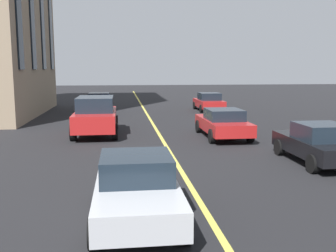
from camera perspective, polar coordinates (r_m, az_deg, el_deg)
name	(u,v)px	position (r m, az deg, el deg)	size (l,w,h in m)	color
lane_centre_line	(168,149)	(15.78, -0.03, -3.38)	(80.00, 0.16, 0.01)	#D8C64C
car_red_oncoming	(223,123)	(18.44, 8.14, 0.48)	(4.40, 1.95, 1.37)	#B21E1E
car_blue_parked_b	(99,102)	(29.98, -10.15, 3.52)	(3.90, 1.89, 1.40)	navy
car_black_near	(319,143)	(14.31, 21.45, -2.38)	(3.90, 1.89, 1.40)	black
car_silver_parked_a	(137,188)	(8.48, -4.67, -9.10)	(3.90, 1.89, 1.40)	#B7BABF
car_red_mid	(209,102)	(29.90, 6.07, 3.59)	(3.90, 1.89, 1.40)	#B21E1E
car_red_trailing	(96,115)	(19.31, -10.66, 1.58)	(4.70, 2.14, 1.88)	#B21E1E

